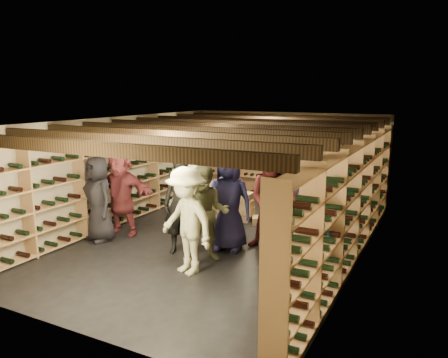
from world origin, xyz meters
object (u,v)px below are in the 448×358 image
person_9 (187,197)px  person_7 (202,207)px  crate_stack_right (242,207)px  person_5 (121,191)px  crate_loose (263,220)px  person_8 (273,200)px  person_12 (279,191)px  person_3 (187,221)px  person_0 (99,199)px  person_1 (182,204)px  person_10 (229,201)px  person_6 (229,201)px  person_4 (304,239)px  person_2 (206,213)px  crate_stack_left (213,200)px  person_11 (303,194)px

person_9 → person_7: bearing=-20.7°
crate_stack_right → person_5: 2.79m
crate_loose → person_8: (0.74, -1.39, 0.87)m
crate_loose → person_12: 0.81m
crate_stack_right → person_12: 1.01m
person_3 → person_0: bearing=-173.8°
crate_stack_right → person_3: person_3 is taller
crate_stack_right → person_9: person_9 is taller
crate_stack_right → person_1: (-0.12, -2.38, 0.60)m
crate_stack_right → person_1: bearing=-92.9°
person_10 → crate_loose: bearing=90.2°
crate_loose → person_6: person_6 is taller
person_4 → person_2: bearing=171.8°
crate_stack_left → person_2: size_ratio=0.49×
crate_loose → person_4: bearing=-57.5°
crate_stack_right → person_4: (2.31, -2.78, 0.44)m
crate_loose → person_7: size_ratio=0.33×
person_0 → person_2: bearing=21.6°
crate_stack_left → person_5: bearing=-119.1°
crate_stack_right → person_5: (-1.87, -2.00, 0.58)m
crate_stack_left → person_1: size_ratio=0.45×
person_11 → person_8: bearing=-91.8°
person_1 → person_12: person_1 is taller
person_12 → person_6: bearing=-109.4°
crate_stack_right → person_8: person_8 is taller
crate_loose → person_10: (-0.24, -1.28, 0.72)m
person_8 → person_10: bearing=159.5°
person_1 → person_7: size_ratio=1.23×
crate_stack_left → person_7: (0.76, -1.83, 0.34)m
person_5 → person_3: bearing=-30.8°
person_0 → person_1: bearing=24.7°
crate_loose → person_11: (0.90, 0.00, 0.72)m
person_2 → person_5: person_5 is taller
person_0 → person_5: 0.55m
person_9 → crate_stack_right: bearing=80.5°
person_5 → person_11: (3.31, 1.99, -0.11)m
crate_loose → person_7: (-0.54, -1.83, 0.68)m
person_6 → person_7: size_ratio=1.22×
crate_stack_right → person_11: size_ratio=0.42×
person_0 → person_8: bearing=39.0°
person_3 → person_9: (-1.06, 1.70, -0.09)m
person_1 → person_3: size_ratio=1.06×
person_8 → crate_loose: bearing=103.9°
person_2 → person_11: person_2 is taller
person_5 → person_10: size_ratio=1.14×
person_6 → person_9: person_6 is taller
crate_loose → person_1: (-0.66, -2.37, 0.86)m
person_0 → person_9: 1.77m
crate_stack_left → person_0: size_ratio=0.49×
crate_stack_left → person_5: person_5 is taller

